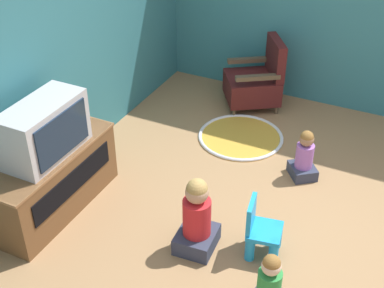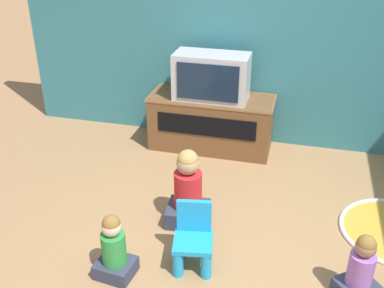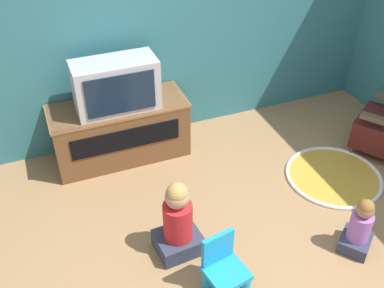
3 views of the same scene
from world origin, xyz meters
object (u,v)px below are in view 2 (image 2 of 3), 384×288
Objects in this scene: child_watching_left at (114,250)px; child_watching_right at (188,192)px; television at (211,77)px; child_watching_center at (360,270)px; yellow_kid_chair at (193,243)px; tv_cabinet at (211,121)px.

child_watching_right reaches higher than child_watching_left.
television is 2.40m from child_watching_center.
child_watching_left is (-0.52, -0.24, 0.02)m from yellow_kid_chair.
tv_cabinet reaches higher than yellow_kid_chair.
child_watching_left is at bearing -119.80° from child_watching_right.
child_watching_right is at bearing 121.39° from child_watching_center.
child_watching_left is 0.76× the size of child_watching_right.
tv_cabinet is 2.62× the size of yellow_kid_chair.
yellow_kid_chair is at bearing -81.56° from tv_cabinet.
television is 1.95m from yellow_kid_chair.
yellow_kid_chair is 0.99× the size of child_watching_center.
yellow_kid_chair is 0.57m from child_watching_left.
child_watching_center is (1.67, 0.23, -0.00)m from child_watching_left.
child_watching_left is 0.81m from child_watching_right.
yellow_kid_chair is (0.28, -1.82, -0.63)m from television.
tv_cabinet reaches higher than child_watching_left.
child_watching_right reaches higher than tv_cabinet.
yellow_kid_chair is 0.74× the size of child_watching_right.
child_watching_right is (-0.17, 0.49, 0.09)m from yellow_kid_chair.
tv_cabinet is 2.12m from child_watching_left.
yellow_kid_chair is at bearing 141.59° from child_watching_center.
television is at bearing 89.98° from child_watching_left.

